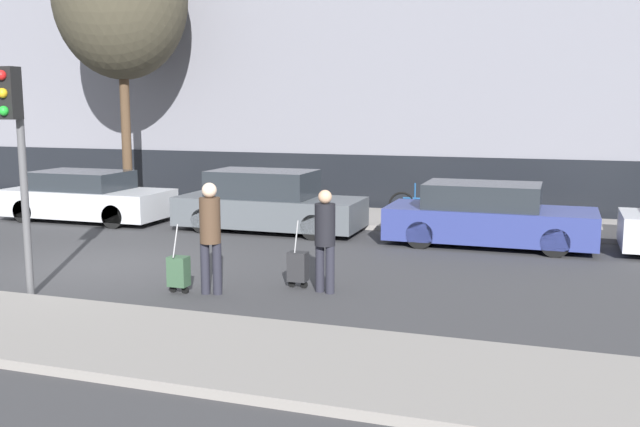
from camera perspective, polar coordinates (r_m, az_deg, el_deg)
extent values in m
plane|color=#38383A|center=(14.41, -17.04, -4.02)|extent=(80.00, 80.00, 0.00)
cube|color=gray|center=(20.38, -5.51, 0.14)|extent=(28.00, 3.00, 0.12)
cube|color=slate|center=(23.45, -2.14, 14.21)|extent=(28.00, 2.48, 10.68)
cube|color=black|center=(22.28, -3.23, 2.81)|extent=(27.44, 0.06, 1.60)
cube|color=#B7BABF|center=(20.06, -18.09, 0.86)|extent=(4.45, 1.85, 0.70)
cube|color=#23282D|center=(20.10, -18.58, 2.55)|extent=(2.45, 1.63, 0.48)
cylinder|color=black|center=(18.61, -16.20, -0.24)|extent=(0.60, 0.18, 0.60)
cylinder|color=black|center=(19.99, -13.46, 0.46)|extent=(0.60, 0.18, 0.60)
cylinder|color=black|center=(20.31, -22.59, 0.16)|extent=(0.60, 0.18, 0.60)
cylinder|color=black|center=(21.58, -19.67, 0.79)|extent=(0.60, 0.18, 0.60)
cube|color=#4C5156|center=(17.51, -4.03, 0.18)|extent=(4.56, 1.74, 0.70)
cube|color=#23282D|center=(17.50, -4.60, 2.40)|extent=(2.51, 1.53, 0.65)
cylinder|color=black|center=(16.32, -0.50, -1.10)|extent=(0.60, 0.18, 0.60)
cylinder|color=black|center=(17.78, 1.16, -0.29)|extent=(0.60, 0.18, 0.60)
cylinder|color=black|center=(17.45, -9.31, -0.58)|extent=(0.60, 0.18, 0.60)
cylinder|color=black|center=(18.83, -7.07, 0.14)|extent=(0.60, 0.18, 0.60)
cube|color=navy|center=(16.09, 13.43, -0.79)|extent=(4.48, 1.78, 0.70)
cube|color=#23282D|center=(16.02, 12.87, 1.42)|extent=(2.46, 1.57, 0.54)
cylinder|color=black|center=(15.27, 18.31, -2.23)|extent=(0.60, 0.18, 0.60)
cylinder|color=black|center=(16.84, 18.37, -1.24)|extent=(0.60, 0.18, 0.60)
cylinder|color=black|center=(15.53, 8.02, -1.69)|extent=(0.60, 0.18, 0.60)
cylinder|color=black|center=(17.08, 9.03, -0.77)|extent=(0.60, 0.18, 0.60)
cylinder|color=#23232D|center=(11.83, -9.17, -4.36)|extent=(0.15, 0.15, 0.85)
cylinder|color=#23232D|center=(11.78, -8.23, -4.39)|extent=(0.15, 0.15, 0.85)
cylinder|color=#473323|center=(11.65, -8.79, -0.55)|extent=(0.34, 0.34, 0.74)
sphere|color=beige|center=(11.58, -8.85, 1.86)|extent=(0.24, 0.24, 0.24)
cube|color=#335138|center=(11.97, -11.25, -4.56)|extent=(0.32, 0.24, 0.49)
cylinder|color=black|center=(12.09, -11.67, -5.93)|extent=(0.12, 0.03, 0.12)
cylinder|color=black|center=(11.99, -10.74, -6.03)|extent=(0.12, 0.03, 0.12)
cylinder|color=gray|center=(11.80, -11.50, -2.16)|extent=(0.02, 0.19, 0.53)
cylinder|color=#23232D|center=(11.82, -0.01, -4.40)|extent=(0.15, 0.15, 0.79)
cylinder|color=#23232D|center=(11.71, 0.81, -4.52)|extent=(0.15, 0.15, 0.79)
cylinder|color=black|center=(11.62, 0.40, -0.89)|extent=(0.34, 0.34, 0.69)
sphere|color=tan|center=(11.55, 0.40, 1.35)|extent=(0.22, 0.22, 0.22)
cube|color=#262628|center=(12.08, -1.78, -4.26)|extent=(0.32, 0.24, 0.50)
cylinder|color=black|center=(12.19, -2.27, -5.64)|extent=(0.12, 0.03, 0.12)
cylinder|color=black|center=(12.11, -1.27, -5.72)|extent=(0.12, 0.03, 0.12)
cylinder|color=gray|center=(11.91, -1.91, -1.87)|extent=(0.02, 0.19, 0.53)
cylinder|color=#515154|center=(12.23, -22.60, 2.16)|extent=(0.12, 0.12, 3.65)
cube|color=black|center=(12.04, -23.57, 8.82)|extent=(0.28, 0.24, 0.80)
sphere|color=red|center=(11.93, -24.14, 10.08)|extent=(0.15, 0.15, 0.15)
sphere|color=gold|center=(11.93, -24.06, 8.80)|extent=(0.15, 0.15, 0.15)
sphere|color=green|center=(11.93, -23.98, 7.52)|extent=(0.15, 0.15, 0.15)
torus|color=black|center=(18.49, 9.75, 0.49)|extent=(0.72, 0.06, 0.72)
torus|color=black|center=(18.68, 6.57, 0.64)|extent=(0.72, 0.06, 0.72)
cylinder|color=navy|center=(18.55, 8.17, 1.17)|extent=(1.00, 0.05, 0.05)
cylinder|color=navy|center=(18.57, 7.61, 1.81)|extent=(0.04, 0.04, 0.40)
cylinder|color=#4C3826|center=(22.02, -15.25, 6.25)|extent=(0.28, 0.28, 4.27)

